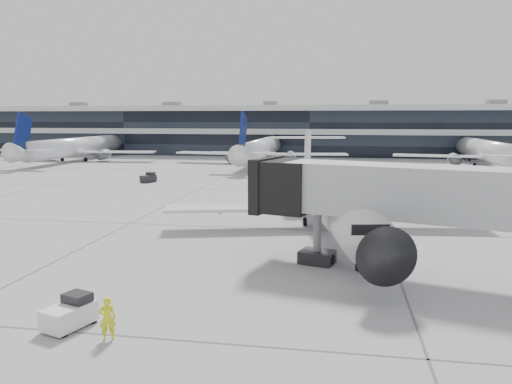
% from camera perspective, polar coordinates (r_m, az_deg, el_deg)
% --- Properties ---
extents(ground, '(220.00, 220.00, 0.00)m').
position_cam_1_polar(ground, '(39.03, -0.54, -4.14)').
color(ground, gray).
rests_on(ground, ground).
extents(terminal, '(170.00, 22.00, 10.00)m').
position_cam_1_polar(terminal, '(119.73, 6.46, 6.76)').
color(terminal, black).
rests_on(terminal, ground).
extents(bg_jet_left, '(32.00, 40.00, 9.60)m').
position_cam_1_polar(bg_jet_left, '(106.32, -19.55, 3.41)').
color(bg_jet_left, white).
rests_on(bg_jet_left, ground).
extents(bg_jet_center, '(32.00, 40.00, 9.60)m').
position_cam_1_polar(bg_jet_center, '(94.04, 0.58, 3.30)').
color(bg_jet_center, white).
rests_on(bg_jet_center, ground).
extents(bg_jet_right, '(32.00, 40.00, 9.60)m').
position_cam_1_polar(bg_jet_right, '(96.25, 24.84, 2.63)').
color(bg_jet_right, white).
rests_on(bg_jet_right, ground).
extents(regional_jet, '(24.94, 31.09, 7.21)m').
position_cam_1_polar(regional_jet, '(38.72, 8.15, -0.62)').
color(regional_jet, silver).
rests_on(regional_jet, ground).
extents(jet_bridge, '(19.14, 8.85, 6.25)m').
position_cam_1_polar(jet_bridge, '(27.58, 21.06, -0.40)').
color(jet_bridge, silver).
rests_on(jet_bridge, ground).
extents(ramp_worker, '(0.75, 0.64, 1.74)m').
position_cam_1_polar(ramp_worker, '(20.68, -16.62, -13.67)').
color(ramp_worker, yellow).
rests_on(ramp_worker, ground).
extents(baggage_tug, '(1.81, 2.35, 1.32)m').
position_cam_1_polar(baggage_tug, '(22.41, -20.45, -12.85)').
color(baggage_tug, white).
rests_on(baggage_tug, ground).
extents(traffic_cone, '(0.45, 0.45, 0.58)m').
position_cam_1_polar(traffic_cone, '(44.80, -4.17, -2.15)').
color(traffic_cone, orange).
rests_on(traffic_cone, ground).
extents(far_tug, '(1.89, 2.36, 1.30)m').
position_cam_1_polar(far_tug, '(68.02, -12.17, 1.60)').
color(far_tug, black).
rests_on(far_tug, ground).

